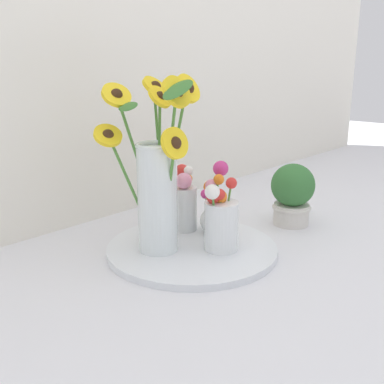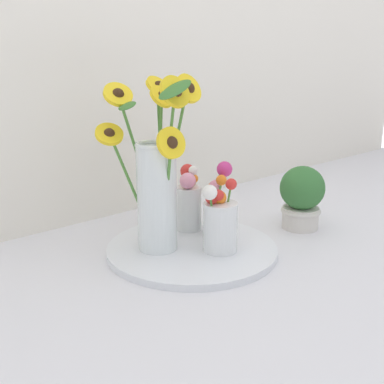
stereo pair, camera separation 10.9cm
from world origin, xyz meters
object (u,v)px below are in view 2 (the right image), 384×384
at_px(serving_tray, 192,249).
at_px(mason_jar_sunflowers, 157,179).
at_px(potted_plant, 302,196).
at_px(vase_small_center, 220,222).
at_px(vase_bulb_right, 217,206).
at_px(vase_small_back, 188,199).

height_order(serving_tray, mason_jar_sunflowers, mason_jar_sunflowers).
xyz_separation_m(serving_tray, mason_jar_sunflowers, (-0.07, 0.05, 0.18)).
bearing_deg(potted_plant, mason_jar_sunflowers, 163.74).
distance_m(vase_small_center, vase_bulb_right, 0.12).
bearing_deg(potted_plant, vase_small_back, 147.45).
xyz_separation_m(mason_jar_sunflowers, potted_plant, (0.42, -0.12, -0.10)).
xyz_separation_m(vase_bulb_right, vase_small_back, (-0.03, 0.08, 0.01)).
bearing_deg(serving_tray, mason_jar_sunflowers, 147.00).
relative_size(serving_tray, vase_bulb_right, 2.16).
xyz_separation_m(vase_bulb_right, potted_plant, (0.24, -0.10, 0.00)).
distance_m(serving_tray, vase_small_center, 0.11).
height_order(serving_tray, vase_small_back, vase_small_back).
bearing_deg(potted_plant, serving_tray, 167.66).
distance_m(serving_tray, vase_small_back, 0.15).
bearing_deg(vase_small_center, serving_tray, 113.61).
bearing_deg(vase_small_back, serving_tray, -126.97).
bearing_deg(vase_small_center, vase_bulb_right, 49.01).
height_order(vase_small_center, potted_plant, vase_small_center).
height_order(vase_small_center, vase_bulb_right, vase_bulb_right).
relative_size(vase_small_center, vase_bulb_right, 0.90).
xyz_separation_m(vase_small_center, vase_small_back, (0.04, 0.17, 0.01)).
bearing_deg(vase_small_center, vase_small_back, 74.86).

